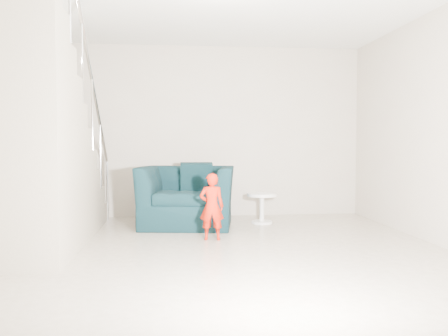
% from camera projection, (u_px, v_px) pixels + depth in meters
% --- Properties ---
extents(floor, '(5.50, 5.50, 0.00)m').
position_uv_depth(floor, '(221.00, 256.00, 4.87)').
color(floor, gray).
rests_on(floor, ground).
extents(back_wall, '(5.00, 0.00, 5.00)m').
position_uv_depth(back_wall, '(205.00, 132.00, 7.54)').
color(back_wall, '#A99A8A').
rests_on(back_wall, floor).
extents(front_wall, '(5.00, 0.00, 5.00)m').
position_uv_depth(front_wall, '(282.00, 101.00, 2.07)').
color(front_wall, '#A99A8A').
rests_on(front_wall, floor).
extents(armchair, '(1.45, 1.31, 0.84)m').
position_uv_depth(armchair, '(187.00, 196.00, 6.68)').
color(armchair, black).
rests_on(armchair, floor).
extents(toddler, '(0.31, 0.22, 0.81)m').
position_uv_depth(toddler, '(212.00, 207.00, 5.70)').
color(toddler, '#AC2905').
rests_on(toddler, floor).
extents(side_table, '(0.44, 0.44, 0.44)m').
position_uv_depth(side_table, '(262.00, 203.00, 6.89)').
color(side_table, silver).
rests_on(side_table, floor).
extents(staircase, '(1.02, 3.03, 3.62)m').
position_uv_depth(staircase, '(34.00, 163.00, 5.17)').
color(staircase, '#ADA089').
rests_on(staircase, floor).
extents(cushion, '(0.46, 0.22, 0.46)m').
position_uv_depth(cushion, '(196.00, 178.00, 6.88)').
color(cushion, black).
rests_on(cushion, armchair).
extents(throw, '(0.05, 0.46, 0.52)m').
position_uv_depth(throw, '(145.00, 189.00, 6.56)').
color(throw, black).
rests_on(throw, armchair).
extents(phone, '(0.02, 0.05, 0.10)m').
position_uv_depth(phone, '(218.00, 182.00, 5.68)').
color(phone, black).
rests_on(phone, toddler).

